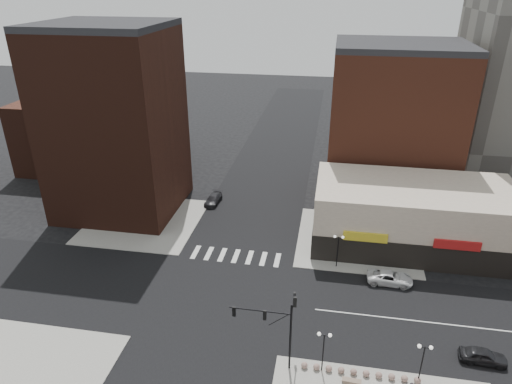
# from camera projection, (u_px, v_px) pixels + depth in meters

# --- Properties ---
(ground) EXTENTS (240.00, 240.00, 0.00)m
(ground) POSITION_uv_depth(u_px,v_px,m) (220.00, 299.00, 48.32)
(ground) COLOR black
(ground) RESTS_ON ground
(road_ew) EXTENTS (200.00, 14.00, 0.02)m
(road_ew) POSITION_uv_depth(u_px,v_px,m) (220.00, 299.00, 48.31)
(road_ew) COLOR black
(road_ew) RESTS_ON ground
(road_ns) EXTENTS (14.00, 200.00, 0.02)m
(road_ns) POSITION_uv_depth(u_px,v_px,m) (220.00, 299.00, 48.31)
(road_ns) COLOR black
(road_ns) RESTS_ON ground
(sidewalk_nw) EXTENTS (15.00, 15.00, 0.12)m
(sidewalk_nw) POSITION_uv_depth(u_px,v_px,m) (144.00, 221.00, 63.44)
(sidewalk_nw) COLOR gray
(sidewalk_nw) RESTS_ON ground
(sidewalk_ne) EXTENTS (15.00, 15.00, 0.12)m
(sidewalk_ne) POSITION_uv_depth(u_px,v_px,m) (356.00, 240.00, 58.93)
(sidewalk_ne) COLOR gray
(sidewalk_ne) RESTS_ON ground
(building_nw) EXTENTS (16.00, 15.00, 25.00)m
(building_nw) POSITION_uv_depth(u_px,v_px,m) (115.00, 125.00, 62.35)
(building_nw) COLOR #371A11
(building_nw) RESTS_ON ground
(building_nw_low) EXTENTS (20.00, 18.00, 12.00)m
(building_nw_low) POSITION_uv_depth(u_px,v_px,m) (91.00, 131.00, 80.95)
(building_nw_low) COLOR #371A11
(building_nw_low) RESTS_ON ground
(building_ne_midrise) EXTENTS (18.00, 15.00, 22.00)m
(building_ne_midrise) POSITION_uv_depth(u_px,v_px,m) (392.00, 126.00, 66.85)
(building_ne_midrise) COLOR brown
(building_ne_midrise) RESTS_ON ground
(building_ne_row) EXTENTS (24.20, 12.20, 8.00)m
(building_ne_row) POSITION_uv_depth(u_px,v_px,m) (412.00, 220.00, 56.96)
(building_ne_row) COLOR beige
(building_ne_row) RESTS_ON ground
(traffic_signal) EXTENTS (5.59, 3.09, 7.77)m
(traffic_signal) POSITION_uv_depth(u_px,v_px,m) (280.00, 320.00, 38.09)
(traffic_signal) COLOR black
(traffic_signal) RESTS_ON ground
(street_lamp_se_a) EXTENTS (1.22, 0.32, 4.16)m
(street_lamp_se_a) POSITION_uv_depth(u_px,v_px,m) (324.00, 342.00, 38.07)
(street_lamp_se_a) COLOR black
(street_lamp_se_a) RESTS_ON sidewalk_se
(street_lamp_se_b) EXTENTS (1.22, 0.32, 4.16)m
(street_lamp_se_b) POSITION_uv_depth(u_px,v_px,m) (424.00, 355.00, 36.83)
(street_lamp_se_b) COLOR black
(street_lamp_se_b) RESTS_ON sidewalk_se
(street_lamp_ne) EXTENTS (1.22, 0.32, 4.16)m
(street_lamp_ne) POSITION_uv_depth(u_px,v_px,m) (338.00, 243.00, 52.15)
(street_lamp_ne) COLOR black
(street_lamp_ne) RESTS_ON sidewalk_ne
(bollard_row) EXTENTS (10.02, 0.57, 0.57)m
(bollard_row) POSITION_uv_depth(u_px,v_px,m) (360.00, 373.00, 38.81)
(bollard_row) COLOR #906E63
(bollard_row) RESTS_ON sidewalk_se
(white_suv) EXTENTS (5.03, 2.39, 1.39)m
(white_suv) POSITION_uv_depth(u_px,v_px,m) (390.00, 278.00, 50.51)
(white_suv) COLOR silver
(white_suv) RESTS_ON ground
(dark_sedan_east) EXTENTS (4.10, 1.83, 1.37)m
(dark_sedan_east) POSITION_uv_depth(u_px,v_px,m) (483.00, 356.00, 40.15)
(dark_sedan_east) COLOR black
(dark_sedan_east) RESTS_ON ground
(dark_sedan_north) EXTENTS (2.14, 4.57, 1.29)m
(dark_sedan_north) POSITION_uv_depth(u_px,v_px,m) (213.00, 199.00, 68.28)
(dark_sedan_north) COLOR black
(dark_sedan_north) RESTS_ON ground
(stone_bench) EXTENTS (1.64, 0.60, 0.38)m
(stone_bench) POSITION_uv_depth(u_px,v_px,m) (351.00, 382.00, 38.07)
(stone_bench) COLOR #846E5B
(stone_bench) RESTS_ON sidewalk_se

